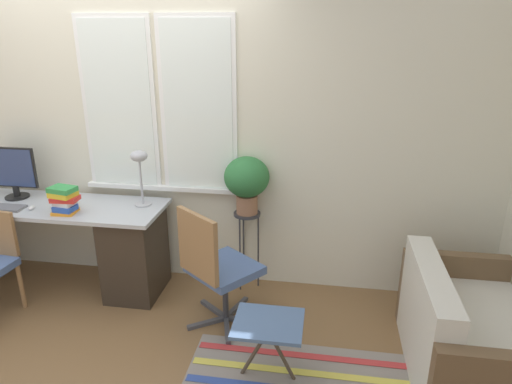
{
  "coord_description": "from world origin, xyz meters",
  "views": [
    {
      "loc": [
        1.66,
        -2.86,
        2.1
      ],
      "look_at": [
        1.18,
        0.15,
        1.0
      ],
      "focal_mm": 32.0,
      "sensor_mm": 36.0,
      "label": 1
    }
  ],
  "objects": [
    {
      "name": "desk",
      "position": [
        -0.65,
        0.29,
        0.4
      ],
      "size": [
        2.09,
        0.59,
        0.75
      ],
      "color": "#B2B7BC",
      "rests_on": "ground_plane"
    },
    {
      "name": "desk_lamp",
      "position": [
        0.21,
        0.4,
        1.1
      ],
      "size": [
        0.14,
        0.14,
        0.46
      ],
      "color": "#ADADB2",
      "rests_on": "desk"
    },
    {
      "name": "book_stack",
      "position": [
        -0.31,
        0.14,
        0.86
      ],
      "size": [
        0.22,
        0.18,
        0.22
      ],
      "color": "orange",
      "rests_on": "desk"
    },
    {
      "name": "plant_stand",
      "position": [
        1.05,
        0.54,
        0.57
      ],
      "size": [
        0.22,
        0.22,
        0.68
      ],
      "color": "#333338",
      "rests_on": "ground_plane"
    },
    {
      "name": "mouse",
      "position": [
        -0.62,
        0.16,
        0.76
      ],
      "size": [
        0.04,
        0.06,
        0.03
      ],
      "color": "silver",
      "rests_on": "desk"
    },
    {
      "name": "keyboard",
      "position": [
        -0.89,
        0.15,
        0.76
      ],
      "size": [
        0.39,
        0.13,
        0.02
      ],
      "color": "slate",
      "rests_on": "desk"
    },
    {
      "name": "wall_back_with_window",
      "position": [
        0.01,
        0.67,
        1.35
      ],
      "size": [
        9.0,
        0.12,
        2.7
      ],
      "color": "beige",
      "rests_on": "ground_plane"
    },
    {
      "name": "potted_plant",
      "position": [
        1.05,
        0.54,
        0.96
      ],
      "size": [
        0.36,
        0.36,
        0.47
      ],
      "color": "#9E6B4C",
      "rests_on": "plant_stand"
    },
    {
      "name": "folding_stool",
      "position": [
        1.37,
        -0.53,
        0.38
      ],
      "size": [
        0.43,
        0.36,
        0.42
      ],
      "color": "slate",
      "rests_on": "ground_plane"
    },
    {
      "name": "floor_rug_striped",
      "position": [
        1.56,
        -0.55,
        0.0
      ],
      "size": [
        1.43,
        0.73,
        0.01
      ],
      "color": "gray",
      "rests_on": "ground_plane"
    },
    {
      "name": "ground_plane",
      "position": [
        0.0,
        0.0,
        0.0
      ],
      "size": [
        14.0,
        14.0,
        0.0
      ],
      "primitive_type": "plane",
      "color": "brown"
    },
    {
      "name": "couch_loveseat",
      "position": [
        2.59,
        -0.31,
        0.27
      ],
      "size": [
        0.73,
        1.17,
        0.73
      ],
      "rotation": [
        0.0,
        0.0,
        1.57
      ],
      "color": "silver",
      "rests_on": "ground_plane"
    },
    {
      "name": "office_chair_swivel",
      "position": [
        0.92,
        -0.04,
        0.49
      ],
      "size": [
        0.63,
        0.63,
        0.94
      ],
      "rotation": [
        0.0,
        0.0,
        2.47
      ],
      "color": "#47474C",
      "rests_on": "ground_plane"
    },
    {
      "name": "monitor",
      "position": [
        -0.91,
        0.4,
        0.97
      ],
      "size": [
        0.41,
        0.19,
        0.44
      ],
      "color": "black",
      "rests_on": "desk"
    }
  ]
}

